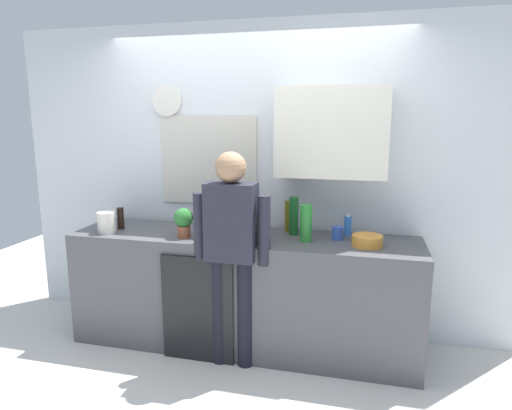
{
  "coord_description": "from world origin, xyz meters",
  "views": [
    {
      "loc": [
        0.91,
        -2.94,
        1.84
      ],
      "look_at": [
        0.12,
        0.25,
        1.18
      ],
      "focal_mm": 31.13,
      "sensor_mm": 36.0,
      "label": 1
    }
  ],
  "objects_px": {
    "bottle_clear_soda": "(306,223)",
    "storage_canister": "(106,222)",
    "mixing_bowl": "(367,241)",
    "person_at_sink": "(232,242)",
    "potted_plant": "(184,221)",
    "cup_blue_mug": "(338,233)",
    "coffee_maker": "(251,218)",
    "bottle_dark_sauce": "(121,218)",
    "dish_soap": "(348,225)",
    "bottle_olive_oil": "(288,216)",
    "bottle_green_wine": "(294,216)",
    "bottle_amber_beer": "(204,221)"
  },
  "relations": [
    {
      "from": "bottle_dark_sauce",
      "to": "dish_soap",
      "type": "xyz_separation_m",
      "value": [
        1.84,
        0.25,
        -0.01
      ]
    },
    {
      "from": "bottle_olive_oil",
      "to": "bottle_amber_beer",
      "type": "relative_size",
      "value": 1.09
    },
    {
      "from": "storage_canister",
      "to": "bottle_green_wine",
      "type": "bearing_deg",
      "value": 11.9
    },
    {
      "from": "bottle_amber_beer",
      "to": "storage_canister",
      "type": "xyz_separation_m",
      "value": [
        -0.78,
        -0.12,
        -0.03
      ]
    },
    {
      "from": "storage_canister",
      "to": "coffee_maker",
      "type": "bearing_deg",
      "value": 8.84
    },
    {
      "from": "dish_soap",
      "to": "bottle_amber_beer",
      "type": "bearing_deg",
      "value": -166.23
    },
    {
      "from": "dish_soap",
      "to": "storage_canister",
      "type": "distance_m",
      "value": 1.92
    },
    {
      "from": "bottle_olive_oil",
      "to": "cup_blue_mug",
      "type": "bearing_deg",
      "value": -21.61
    },
    {
      "from": "mixing_bowl",
      "to": "bottle_dark_sauce",
      "type": "bearing_deg",
      "value": 179.32
    },
    {
      "from": "cup_blue_mug",
      "to": "potted_plant",
      "type": "relative_size",
      "value": 0.43
    },
    {
      "from": "bottle_dark_sauce",
      "to": "potted_plant",
      "type": "relative_size",
      "value": 0.78
    },
    {
      "from": "bottle_green_wine",
      "to": "dish_soap",
      "type": "bearing_deg",
      "value": 11.28
    },
    {
      "from": "dish_soap",
      "to": "person_at_sink",
      "type": "relative_size",
      "value": 0.11
    },
    {
      "from": "bottle_olive_oil",
      "to": "storage_canister",
      "type": "distance_m",
      "value": 1.46
    },
    {
      "from": "bottle_olive_oil",
      "to": "cup_blue_mug",
      "type": "relative_size",
      "value": 2.5
    },
    {
      "from": "potted_plant",
      "to": "dish_soap",
      "type": "bearing_deg",
      "value": 16.56
    },
    {
      "from": "dish_soap",
      "to": "person_at_sink",
      "type": "bearing_deg",
      "value": -146.81
    },
    {
      "from": "bottle_dark_sauce",
      "to": "bottle_clear_soda",
      "type": "height_order",
      "value": "bottle_clear_soda"
    },
    {
      "from": "bottle_green_wine",
      "to": "person_at_sink",
      "type": "distance_m",
      "value": 0.59
    },
    {
      "from": "bottle_amber_beer",
      "to": "potted_plant",
      "type": "bearing_deg",
      "value": -143.51
    },
    {
      "from": "bottle_clear_soda",
      "to": "potted_plant",
      "type": "xyz_separation_m",
      "value": [
        -0.93,
        -0.11,
        -0.01
      ]
    },
    {
      "from": "bottle_olive_oil",
      "to": "dish_soap",
      "type": "distance_m",
      "value": 0.48
    },
    {
      "from": "mixing_bowl",
      "to": "dish_soap",
      "type": "height_order",
      "value": "dish_soap"
    },
    {
      "from": "coffee_maker",
      "to": "storage_canister",
      "type": "xyz_separation_m",
      "value": [
        -1.15,
        -0.18,
        -0.06
      ]
    },
    {
      "from": "mixing_bowl",
      "to": "storage_canister",
      "type": "height_order",
      "value": "storage_canister"
    },
    {
      "from": "bottle_amber_beer",
      "to": "cup_blue_mug",
      "type": "distance_m",
      "value": 1.04
    },
    {
      "from": "bottle_clear_soda",
      "to": "person_at_sink",
      "type": "height_order",
      "value": "person_at_sink"
    },
    {
      "from": "mixing_bowl",
      "to": "person_at_sink",
      "type": "bearing_deg",
      "value": -165.31
    },
    {
      "from": "bottle_dark_sauce",
      "to": "cup_blue_mug",
      "type": "relative_size",
      "value": 1.8
    },
    {
      "from": "cup_blue_mug",
      "to": "person_at_sink",
      "type": "height_order",
      "value": "person_at_sink"
    },
    {
      "from": "bottle_amber_beer",
      "to": "cup_blue_mug",
      "type": "height_order",
      "value": "bottle_amber_beer"
    },
    {
      "from": "bottle_amber_beer",
      "to": "mixing_bowl",
      "type": "relative_size",
      "value": 1.05
    },
    {
      "from": "coffee_maker",
      "to": "person_at_sink",
      "type": "distance_m",
      "value": 0.34
    },
    {
      "from": "bottle_olive_oil",
      "to": "bottle_dark_sauce",
      "type": "bearing_deg",
      "value": -169.14
    },
    {
      "from": "potted_plant",
      "to": "storage_canister",
      "type": "xyz_separation_m",
      "value": [
        -0.65,
        -0.03,
        -0.05
      ]
    },
    {
      "from": "potted_plant",
      "to": "cup_blue_mug",
      "type": "bearing_deg",
      "value": 10.56
    },
    {
      "from": "storage_canister",
      "to": "person_at_sink",
      "type": "relative_size",
      "value": 0.11
    },
    {
      "from": "bottle_clear_soda",
      "to": "potted_plant",
      "type": "bearing_deg",
      "value": -173.24
    },
    {
      "from": "storage_canister",
      "to": "bottle_amber_beer",
      "type": "bearing_deg",
      "value": 8.9
    },
    {
      "from": "bottle_clear_soda",
      "to": "storage_canister",
      "type": "height_order",
      "value": "bottle_clear_soda"
    },
    {
      "from": "bottle_green_wine",
      "to": "bottle_amber_beer",
      "type": "bearing_deg",
      "value": -164.72
    },
    {
      "from": "coffee_maker",
      "to": "cup_blue_mug",
      "type": "height_order",
      "value": "coffee_maker"
    },
    {
      "from": "coffee_maker",
      "to": "potted_plant",
      "type": "relative_size",
      "value": 1.43
    },
    {
      "from": "bottle_green_wine",
      "to": "bottle_clear_soda",
      "type": "relative_size",
      "value": 1.07
    },
    {
      "from": "bottle_dark_sauce",
      "to": "dish_soap",
      "type": "distance_m",
      "value": 1.86
    },
    {
      "from": "cup_blue_mug",
      "to": "mixing_bowl",
      "type": "relative_size",
      "value": 0.45
    },
    {
      "from": "coffee_maker",
      "to": "person_at_sink",
      "type": "relative_size",
      "value": 0.21
    },
    {
      "from": "cup_blue_mug",
      "to": "mixing_bowl",
      "type": "bearing_deg",
      "value": -29.49
    },
    {
      "from": "bottle_green_wine",
      "to": "dish_soap",
      "type": "xyz_separation_m",
      "value": [
        0.42,
        0.08,
        -0.07
      ]
    },
    {
      "from": "bottle_green_wine",
      "to": "bottle_dark_sauce",
      "type": "relative_size",
      "value": 1.67
    }
  ]
}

